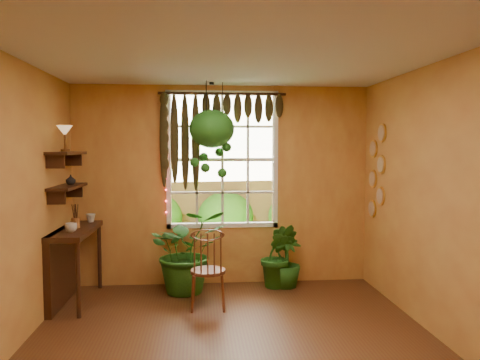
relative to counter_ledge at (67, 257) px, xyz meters
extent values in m
plane|color=#533017|center=(1.91, -1.60, -0.55)|extent=(4.50, 4.50, 0.00)
plane|color=silver|center=(1.91, -1.60, 2.15)|extent=(4.50, 4.50, 0.00)
plane|color=gold|center=(1.91, 0.65, 0.80)|extent=(4.00, 0.00, 4.00)
plane|color=gold|center=(-0.09, -1.60, 0.80)|extent=(0.00, 4.50, 4.50)
plane|color=gold|center=(3.91, -1.60, 0.80)|extent=(0.00, 4.50, 4.50)
cube|color=white|center=(1.91, 0.68, 1.15)|extent=(1.52, 0.10, 1.86)
cube|color=white|center=(1.91, 0.71, 1.15)|extent=(1.38, 0.01, 1.78)
cylinder|color=#39190F|center=(1.91, 0.57, 2.03)|extent=(1.70, 0.04, 0.04)
cube|color=#39190F|center=(0.11, 0.00, 0.32)|extent=(0.40, 1.20, 0.06)
cube|color=#39190F|center=(-0.05, 0.00, -0.10)|extent=(0.08, 1.18, 0.90)
cylinder|color=#39190F|center=(0.27, -0.55, -0.12)|extent=(0.05, 0.05, 0.86)
cylinder|color=#39190F|center=(0.27, 0.55, -0.12)|extent=(0.05, 0.05, 0.86)
cube|color=#39190F|center=(0.03, 0.00, 0.85)|extent=(0.25, 0.90, 0.04)
cube|color=#39190F|center=(0.03, 0.00, 1.25)|extent=(0.25, 0.90, 0.04)
cube|color=#255117|center=(1.91, 5.65, -0.57)|extent=(14.00, 10.00, 0.04)
cube|color=olive|center=(1.91, 3.85, 0.35)|extent=(12.00, 0.10, 1.80)
plane|color=#92B5F5|center=(1.91, 7.45, 1.00)|extent=(12.00, 0.00, 12.00)
cylinder|color=maroon|center=(1.69, -0.32, -0.12)|extent=(0.42, 0.42, 0.04)
torus|color=maroon|center=(1.68, -0.50, 0.34)|extent=(0.39, 0.05, 0.39)
imported|color=#144312|center=(1.43, 0.27, -0.01)|extent=(1.16, 1.07, 1.08)
imported|color=#144312|center=(2.64, 0.36, -0.12)|extent=(0.55, 0.48, 0.86)
imported|color=#144312|center=(2.74, 0.39, -0.19)|extent=(0.54, 0.54, 0.73)
ellipsoid|color=black|center=(1.76, 0.33, 1.47)|extent=(0.34, 0.34, 0.21)
ellipsoid|color=#144312|center=(1.76, 0.33, 1.55)|extent=(0.58, 0.58, 0.49)
imported|color=silver|center=(0.13, -0.26, 0.40)|extent=(0.14, 0.14, 0.11)
imported|color=beige|center=(0.19, 0.45, 0.40)|extent=(0.14, 0.14, 0.11)
cylinder|color=brown|center=(0.11, 0.02, 0.41)|extent=(0.10, 0.10, 0.12)
imported|color=#B2AD99|center=(0.04, 0.11, 0.93)|extent=(0.13, 0.13, 0.12)
cylinder|color=brown|center=(0.05, -0.12, 1.28)|extent=(0.10, 0.10, 0.03)
cylinder|color=brown|center=(0.05, -0.12, 1.38)|extent=(0.02, 0.02, 0.18)
cone|color=slate|center=(0.05, -0.12, 1.51)|extent=(0.18, 0.18, 0.12)
camera|label=1|loc=(1.59, -5.69, 1.32)|focal=35.00mm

